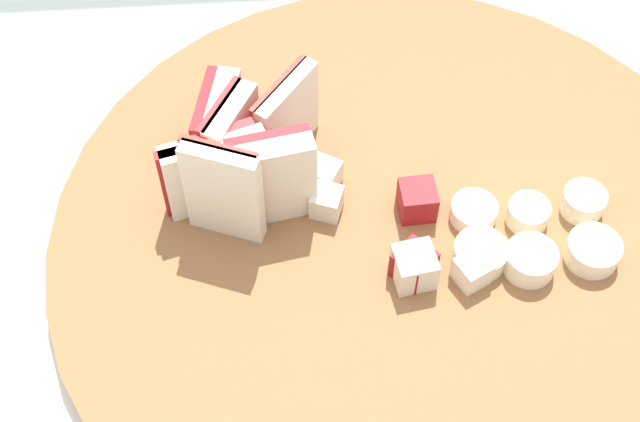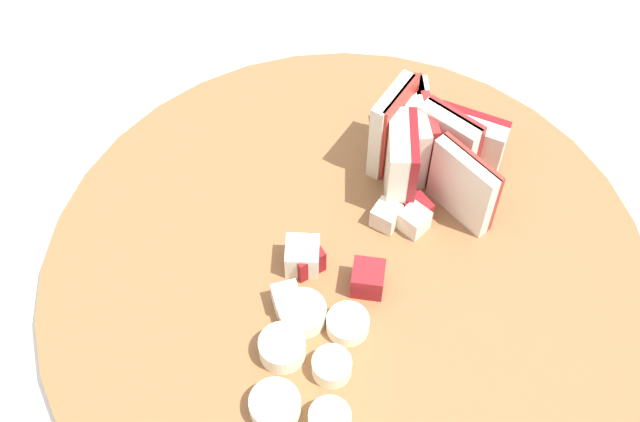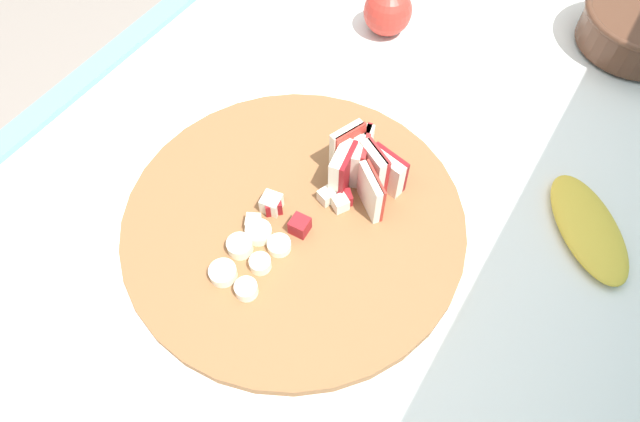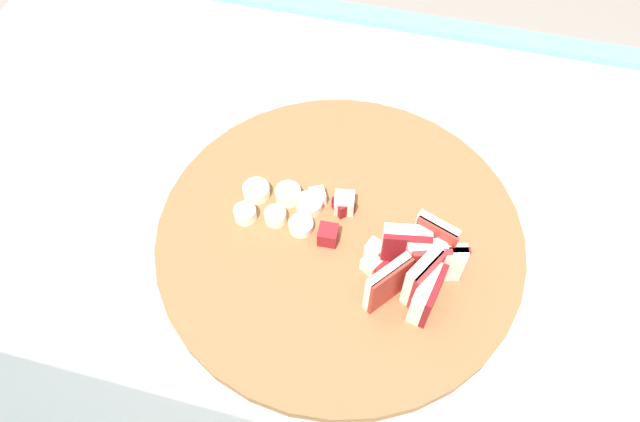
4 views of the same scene
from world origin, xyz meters
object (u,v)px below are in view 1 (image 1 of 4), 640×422
(cutting_board, at_px, (401,240))
(banana_slice_rows, at_px, (534,236))
(apple_wedge_fan, at_px, (237,157))
(apple_dice_pile, at_px, (390,227))

(cutting_board, height_order, banana_slice_rows, banana_slice_rows)
(cutting_board, xyz_separation_m, apple_wedge_fan, (-0.09, 0.04, 0.04))
(apple_wedge_fan, xyz_separation_m, apple_dice_pile, (0.08, -0.04, -0.02))
(cutting_board, bearing_deg, banana_slice_rows, -8.79)
(apple_wedge_fan, bearing_deg, apple_dice_pile, -25.89)
(cutting_board, xyz_separation_m, apple_dice_pile, (-0.01, -0.00, 0.02))
(apple_wedge_fan, distance_m, apple_dice_pile, 0.09)
(cutting_board, bearing_deg, apple_wedge_fan, 156.99)
(apple_wedge_fan, relative_size, banana_slice_rows, 1.00)
(cutting_board, distance_m, apple_wedge_fan, 0.10)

